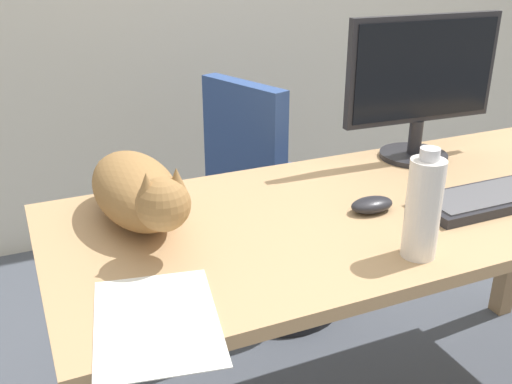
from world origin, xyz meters
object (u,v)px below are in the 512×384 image
Objects in this scene: office_chair at (272,216)px; monitor at (422,83)px; water_bottle at (423,207)px; cat at (138,191)px; keyboard at (497,197)px; computer_mouse at (372,205)px.

monitor is (0.26, -0.44, 0.57)m from office_chair.
monitor is at bearing -59.61° from office_chair.
water_bottle is (-0.10, -0.92, 0.45)m from office_chair.
water_bottle is (-0.36, -0.48, -0.12)m from monitor.
monitor is 2.05× the size of water_bottle.
office_chair is at bearing 42.25° from cat.
office_chair is 2.08× the size of keyboard.
office_chair is 0.89m from keyboard.
water_bottle reaches higher than office_chair.
keyboard is 0.72× the size of cat.
monitor is 4.37× the size of computer_mouse.
cat reaches higher than keyboard.
office_chair is at bearing 83.58° from water_bottle.
water_bottle is (0.49, -0.38, 0.03)m from cat.
office_chair is 8.30× the size of computer_mouse.
cat is 5.59× the size of computer_mouse.
monitor is 0.40m from keyboard.
keyboard is 0.39m from water_bottle.
water_bottle is at bearing -158.38° from keyboard.
cat is (-0.85, -0.10, -0.15)m from monitor.
computer_mouse is (-0.07, -0.70, 0.36)m from office_chair.
keyboard is at bearing -72.39° from office_chair.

